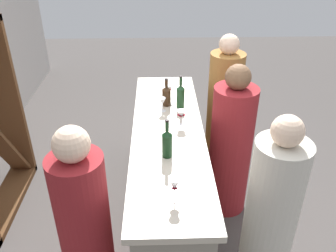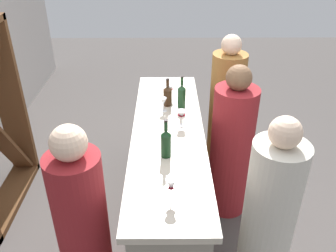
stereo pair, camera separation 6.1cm
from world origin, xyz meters
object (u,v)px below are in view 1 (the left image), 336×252
object	(u,v)px
wine_bottle_leftmost_dark_green	(167,143)
wine_bottle_second_left_olive_green	(181,95)
wine_bottle_center_amber_brown	(167,95)
person_left_guest	(231,148)
wine_glass_near_right	(174,186)
person_right_guest	(223,111)
wine_glass_near_center	(169,89)
wine_glass_far_left	(162,102)
wine_glass_near_left	(181,115)
person_center_guest	(270,221)
person_server_behind	(85,230)

from	to	relation	value
wine_bottle_leftmost_dark_green	wine_bottle_second_left_olive_green	world-z (taller)	wine_bottle_second_left_olive_green
wine_bottle_center_amber_brown	person_left_guest	world-z (taller)	person_left_guest
wine_glass_near_right	person_right_guest	bearing A→B (deg)	-20.04
wine_glass_near_center	wine_glass_far_left	distance (m)	0.27
wine_glass_near_center	wine_glass_far_left	world-z (taller)	wine_glass_near_center
wine_glass_far_left	person_right_guest	distance (m)	0.91
wine_bottle_leftmost_dark_green	wine_glass_near_left	world-z (taller)	wine_bottle_leftmost_dark_green
wine_glass_near_center	person_center_guest	distance (m)	1.60
wine_bottle_leftmost_dark_green	person_server_behind	size ratio (longest dim) A/B	0.21
person_server_behind	person_right_guest	bearing A→B (deg)	65.01
person_center_guest	person_server_behind	distance (m)	1.28
wine_bottle_center_amber_brown	wine_glass_far_left	xyz separation A→B (m)	(-0.12, 0.04, -0.01)
wine_bottle_second_left_olive_green	wine_glass_near_left	distance (m)	0.35
wine_bottle_leftmost_dark_green	wine_glass_near_left	xyz separation A→B (m)	(0.45, -0.13, -0.01)
wine_glass_near_right	person_right_guest	xyz separation A→B (m)	(1.69, -0.62, -0.39)
wine_bottle_center_amber_brown	wine_glass_near_center	world-z (taller)	wine_bottle_center_amber_brown
wine_glass_near_right	person_server_behind	xyz separation A→B (m)	(0.04, 0.61, -0.41)
person_center_guest	wine_glass_near_center	bearing A→B (deg)	-84.40
person_left_guest	person_right_guest	size ratio (longest dim) A/B	0.96
wine_bottle_center_amber_brown	wine_glass_near_left	world-z (taller)	wine_bottle_center_amber_brown
wine_glass_near_left	wine_glass_near_center	distance (m)	0.54
wine_bottle_leftmost_dark_green	wine_bottle_second_left_olive_green	size ratio (longest dim) A/B	0.99
wine_bottle_second_left_olive_green	wine_glass_near_center	xyz separation A→B (m)	(0.19, 0.10, -0.02)
wine_glass_near_left	wine_glass_near_right	world-z (taller)	wine_glass_near_right
wine_bottle_center_amber_brown	wine_glass_near_center	xyz separation A→B (m)	(0.15, -0.03, -0.00)
wine_bottle_second_left_olive_green	person_right_guest	bearing A→B (deg)	-50.85
wine_glass_near_right	wine_glass_far_left	distance (m)	1.21
wine_bottle_center_amber_brown	wine_glass_far_left	world-z (taller)	wine_bottle_center_amber_brown
wine_bottle_leftmost_dark_green	wine_glass_near_center	bearing A→B (deg)	-2.78
wine_bottle_center_amber_brown	wine_glass_near_right	bearing A→B (deg)	-179.51
wine_bottle_leftmost_dark_green	wine_glass_far_left	size ratio (longest dim) A/B	2.33
wine_bottle_second_left_olive_green	wine_glass_near_center	bearing A→B (deg)	28.47
person_right_guest	person_left_guest	bearing A→B (deg)	86.34
wine_bottle_second_left_olive_green	wine_bottle_center_amber_brown	xyz separation A→B (m)	(0.04, 0.13, -0.02)
wine_bottle_second_left_olive_green	wine_bottle_leftmost_dark_green	bearing A→B (deg)	169.48
wine_bottle_second_left_olive_green	person_server_behind	bearing A→B (deg)	149.86
person_center_guest	person_server_behind	world-z (taller)	person_center_guest
person_left_guest	wine_bottle_center_amber_brown	bearing A→B (deg)	-7.72
wine_glass_near_left	person_server_behind	distance (m)	1.21
wine_glass_near_right	person_left_guest	world-z (taller)	person_left_guest
wine_glass_far_left	wine_glass_near_right	bearing A→B (deg)	-177.45
wine_glass_near_center	wine_glass_far_left	xyz separation A→B (m)	(-0.26, 0.07, -0.00)
wine_glass_far_left	person_right_guest	world-z (taller)	person_right_guest
wine_bottle_second_left_olive_green	person_left_guest	xyz separation A→B (m)	(-0.27, -0.46, -0.42)
wine_glass_near_left	person_center_guest	xyz separation A→B (m)	(-0.87, -0.57, -0.38)
wine_glass_near_right	wine_glass_far_left	xyz separation A→B (m)	(1.21, 0.05, -0.02)
wine_bottle_leftmost_dark_green	wine_bottle_center_amber_brown	world-z (taller)	wine_bottle_leftmost_dark_green
wine_glass_near_center	person_center_guest	xyz separation A→B (m)	(-1.40, -0.66, -0.38)
wine_glass_near_right	person_center_guest	xyz separation A→B (m)	(0.07, -0.68, -0.39)
wine_glass_far_left	wine_bottle_leftmost_dark_green	bearing A→B (deg)	-178.26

